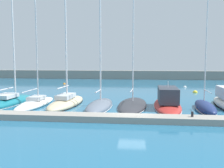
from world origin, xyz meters
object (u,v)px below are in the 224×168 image
at_px(mooring_buoy_white, 185,87).
at_px(dock_bollard, 192,114).
at_px(sailboat_sand_third, 66,102).
at_px(sailboat_navy_seventh, 205,107).
at_px(sailboat_white_second, 36,102).
at_px(sailboat_charcoal_fifth, 132,105).
at_px(sailboat_slate_fourth, 100,105).
at_px(mooring_buoy_orange, 64,84).
at_px(mooring_buoy_yellow, 195,93).
at_px(motorboat_red_sixth, 167,102).
at_px(sailboat_teal_nearest, 10,101).

xyz_separation_m(mooring_buoy_white, dock_bollard, (-4.15, -26.41, 0.76)).
distance_m(sailboat_sand_third, sailboat_navy_seventh, 15.18).
distance_m(sailboat_white_second, sailboat_charcoal_fifth, 11.05).
distance_m(sailboat_charcoal_fifth, dock_bollard, 8.56).
height_order(sailboat_slate_fourth, sailboat_charcoal_fifth, sailboat_charcoal_fifth).
height_order(mooring_buoy_orange, dock_bollard, dock_bollard).
relative_size(sailboat_charcoal_fifth, dock_bollard, 34.84).
bearing_deg(mooring_buoy_orange, sailboat_slate_fourth, -64.88).
bearing_deg(mooring_buoy_yellow, motorboat_red_sixth, -114.37).
height_order(sailboat_slate_fourth, motorboat_red_sixth, sailboat_slate_fourth).
height_order(sailboat_sand_third, sailboat_charcoal_fifth, sailboat_sand_third).
xyz_separation_m(sailboat_white_second, motorboat_red_sixth, (14.85, 0.46, 0.21)).
distance_m(sailboat_navy_seventh, dock_bollard, 5.89).
bearing_deg(mooring_buoy_yellow, sailboat_charcoal_fifth, -127.74).
height_order(sailboat_slate_fourth, mooring_buoy_yellow, sailboat_slate_fourth).
distance_m(sailboat_teal_nearest, sailboat_sand_third, 6.89).
relative_size(sailboat_teal_nearest, sailboat_charcoal_fifth, 0.98).
height_order(sailboat_teal_nearest, motorboat_red_sixth, sailboat_teal_nearest).
bearing_deg(sailboat_charcoal_fifth, sailboat_navy_seventh, -97.41).
xyz_separation_m(sailboat_slate_fourth, dock_bollard, (8.65, -5.49, 0.47)).
relative_size(mooring_buoy_yellow, dock_bollard, 1.68).
bearing_deg(mooring_buoy_yellow, sailboat_slate_fourth, -133.71).
distance_m(sailboat_charcoal_fifth, motorboat_red_sixth, 3.86).
xyz_separation_m(sailboat_charcoal_fifth, mooring_buoy_orange, (-14.88, 22.88, -0.19)).
relative_size(sailboat_teal_nearest, sailboat_white_second, 0.79).
xyz_separation_m(sailboat_white_second, mooring_buoy_orange, (-3.86, 23.64, -0.40)).
bearing_deg(mooring_buoy_orange, mooring_buoy_yellow, -23.32).
relative_size(sailboat_sand_third, mooring_buoy_white, 28.19).
bearing_deg(mooring_buoy_white, sailboat_white_second, -134.95).
relative_size(sailboat_teal_nearest, sailboat_sand_third, 0.89).
xyz_separation_m(sailboat_slate_fourth, sailboat_navy_seventh, (11.05, -0.13, 0.09)).
distance_m(sailboat_teal_nearest, sailboat_slate_fourth, 11.03).
height_order(mooring_buoy_white, dock_bollard, dock_bollard).
bearing_deg(sailboat_charcoal_fifth, mooring_buoy_yellow, -34.10).
height_order(mooring_buoy_white, mooring_buoy_orange, mooring_buoy_white).
relative_size(sailboat_teal_nearest, motorboat_red_sixth, 1.53).
height_order(sailboat_white_second, motorboat_red_sixth, sailboat_white_second).
height_order(sailboat_sand_third, mooring_buoy_yellow, sailboat_sand_third).
xyz_separation_m(sailboat_teal_nearest, sailboat_white_second, (3.46, -0.66, 0.05)).
bearing_deg(sailboat_teal_nearest, sailboat_white_second, -98.40).
bearing_deg(sailboat_charcoal_fifth, sailboat_teal_nearest, 94.07).
bearing_deg(mooring_buoy_orange, sailboat_navy_seventh, -47.38).
xyz_separation_m(motorboat_red_sixth, mooring_buoy_orange, (-18.71, 23.18, -0.61)).
distance_m(sailboat_teal_nearest, mooring_buoy_yellow, 27.08).
height_order(sailboat_charcoal_fifth, motorboat_red_sixth, sailboat_charcoal_fifth).
height_order(sailboat_white_second, sailboat_sand_third, sailboat_white_second).
distance_m(sailboat_sand_third, mooring_buoy_white, 25.97).
xyz_separation_m(motorboat_red_sixth, dock_bollard, (1.30, -6.53, 0.15)).
bearing_deg(sailboat_teal_nearest, sailboat_sand_third, -88.17).
height_order(sailboat_teal_nearest, sailboat_slate_fourth, sailboat_teal_nearest).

